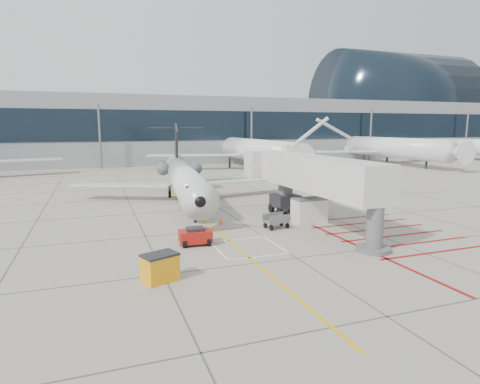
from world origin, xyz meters
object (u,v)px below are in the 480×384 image
object	(u,v)px
pushback_tug	(195,236)
jet_bridge	(321,181)
regional_jet	(186,166)
spill_bin	(160,267)

from	to	relation	value
pushback_tug	jet_bridge	bearing A→B (deg)	9.60
regional_jet	spill_bin	size ratio (longest dim) A/B	18.01
regional_jet	spill_bin	world-z (taller)	regional_jet
spill_bin	jet_bridge	bearing A→B (deg)	5.03
jet_bridge	spill_bin	bearing A→B (deg)	-154.73
pushback_tug	regional_jet	bearing A→B (deg)	83.70
regional_jet	spill_bin	bearing A→B (deg)	-99.18
regional_jet	pushback_tug	xyz separation A→B (m)	(-2.41, -13.30, -3.37)
regional_jet	jet_bridge	xyz separation A→B (m)	(7.75, -12.29, -0.32)
jet_bridge	spill_bin	distance (m)	15.21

